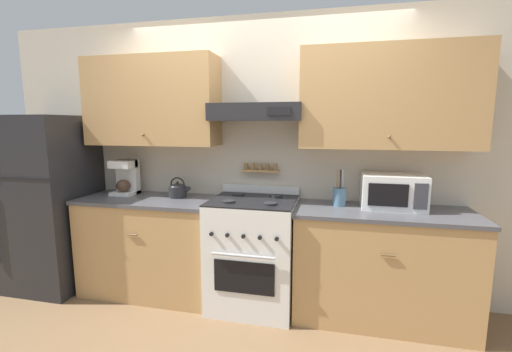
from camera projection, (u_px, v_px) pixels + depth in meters
ground_plane at (245, 322)px, 2.78m from camera, size 16.00×16.00×0.00m
wall_back at (264, 136)px, 3.09m from camera, size 5.20×0.46×2.55m
counter_left at (151, 245)px, 3.24m from camera, size 1.27×0.62×0.91m
counter_right at (381, 265)px, 2.78m from camera, size 1.40×0.62×0.91m
stove_range at (253, 253)px, 2.98m from camera, size 0.72×0.67×1.03m
refrigerator at (50, 202)px, 3.34m from camera, size 0.72×0.73×1.67m
tea_kettle at (178, 190)px, 3.19m from camera, size 0.21×0.17×0.19m
coffee_maker at (126, 177)px, 3.32m from camera, size 0.22×0.21×0.33m
microwave at (392, 191)px, 2.78m from camera, size 0.49×0.35×0.28m
utensil_crock at (339, 196)px, 2.86m from camera, size 0.11×0.11×0.30m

